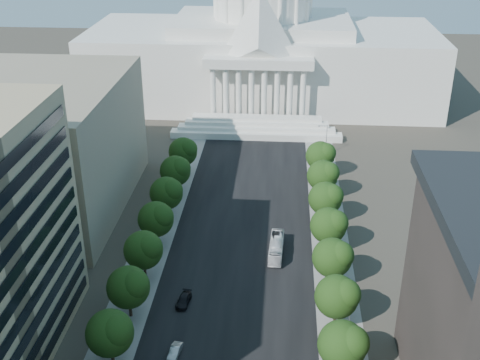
# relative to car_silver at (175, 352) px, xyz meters

# --- Properties ---
(road_asphalt) EXTENTS (30.00, 260.00, 0.01)m
(road_asphalt) POSITION_rel_car_silver_xyz_m (8.44, 39.41, -0.72)
(road_asphalt) COLOR black
(road_asphalt) RESTS_ON ground
(sidewalk_left) EXTENTS (8.00, 260.00, 0.02)m
(sidewalk_left) POSITION_rel_car_silver_xyz_m (-10.56, 39.41, -0.72)
(sidewalk_left) COLOR gray
(sidewalk_left) RESTS_ON ground
(sidewalk_right) EXTENTS (8.00, 260.00, 0.02)m
(sidewalk_right) POSITION_rel_car_silver_xyz_m (27.44, 39.41, -0.72)
(sidewalk_right) COLOR gray
(sidewalk_right) RESTS_ON ground
(capitol) EXTENTS (120.00, 56.00, 73.00)m
(capitol) POSITION_rel_car_silver_xyz_m (8.44, 134.30, 19.29)
(capitol) COLOR white
(capitol) RESTS_ON ground
(office_block_left_far) EXTENTS (38.00, 52.00, 30.00)m
(office_block_left_far) POSITION_rel_car_silver_xyz_m (-39.56, 49.41, 14.28)
(office_block_left_far) COLOR gray
(office_block_left_far) RESTS_ON ground
(tree_l_d) EXTENTS (7.79, 7.60, 9.97)m
(tree_l_d) POSITION_rel_car_silver_xyz_m (-9.23, -2.79, 5.74)
(tree_l_d) COLOR #33261C
(tree_l_d) RESTS_ON ground
(tree_l_e) EXTENTS (7.79, 7.60, 9.97)m
(tree_l_e) POSITION_rel_car_silver_xyz_m (-9.23, 9.21, 5.74)
(tree_l_e) COLOR #33261C
(tree_l_e) RESTS_ON ground
(tree_l_f) EXTENTS (7.79, 7.60, 9.97)m
(tree_l_f) POSITION_rel_car_silver_xyz_m (-9.23, 21.21, 5.74)
(tree_l_f) COLOR #33261C
(tree_l_f) RESTS_ON ground
(tree_l_g) EXTENTS (7.79, 7.60, 9.97)m
(tree_l_g) POSITION_rel_car_silver_xyz_m (-9.23, 33.21, 5.74)
(tree_l_g) COLOR #33261C
(tree_l_g) RESTS_ON ground
(tree_l_h) EXTENTS (7.79, 7.60, 9.97)m
(tree_l_h) POSITION_rel_car_silver_xyz_m (-9.23, 45.21, 5.74)
(tree_l_h) COLOR #33261C
(tree_l_h) RESTS_ON ground
(tree_l_i) EXTENTS (7.79, 7.60, 9.97)m
(tree_l_i) POSITION_rel_car_silver_xyz_m (-9.23, 57.21, 5.74)
(tree_l_i) COLOR #33261C
(tree_l_i) RESTS_ON ground
(tree_l_j) EXTENTS (7.79, 7.60, 9.97)m
(tree_l_j) POSITION_rel_car_silver_xyz_m (-9.23, 69.21, 5.74)
(tree_l_j) COLOR #33261C
(tree_l_j) RESTS_ON ground
(tree_r_d) EXTENTS (7.79, 7.60, 9.97)m
(tree_r_d) POSITION_rel_car_silver_xyz_m (26.77, -2.79, 5.74)
(tree_r_d) COLOR #33261C
(tree_r_d) RESTS_ON ground
(tree_r_e) EXTENTS (7.79, 7.60, 9.97)m
(tree_r_e) POSITION_rel_car_silver_xyz_m (26.77, 9.21, 5.74)
(tree_r_e) COLOR #33261C
(tree_r_e) RESTS_ON ground
(tree_r_f) EXTENTS (7.79, 7.60, 9.97)m
(tree_r_f) POSITION_rel_car_silver_xyz_m (26.77, 21.21, 5.74)
(tree_r_f) COLOR #33261C
(tree_r_f) RESTS_ON ground
(tree_r_g) EXTENTS (7.79, 7.60, 9.97)m
(tree_r_g) POSITION_rel_car_silver_xyz_m (26.77, 33.21, 5.74)
(tree_r_g) COLOR #33261C
(tree_r_g) RESTS_ON ground
(tree_r_h) EXTENTS (7.79, 7.60, 9.97)m
(tree_r_h) POSITION_rel_car_silver_xyz_m (26.77, 45.21, 5.74)
(tree_r_h) COLOR #33261C
(tree_r_h) RESTS_ON ground
(tree_r_i) EXTENTS (7.79, 7.60, 9.97)m
(tree_r_i) POSITION_rel_car_silver_xyz_m (26.77, 57.21, 5.74)
(tree_r_i) COLOR #33261C
(tree_r_i) RESTS_ON ground
(tree_r_j) EXTENTS (7.79, 7.60, 9.97)m
(tree_r_j) POSITION_rel_car_silver_xyz_m (26.77, 69.21, 5.74)
(tree_r_j) COLOR #33261C
(tree_r_j) RESTS_ON ground
(streetlight_c) EXTENTS (2.61, 0.44, 9.00)m
(streetlight_c) POSITION_rel_car_silver_xyz_m (28.34, 9.41, 5.11)
(streetlight_c) COLOR gray
(streetlight_c) RESTS_ON ground
(streetlight_d) EXTENTS (2.61, 0.44, 9.00)m
(streetlight_d) POSITION_rel_car_silver_xyz_m (28.34, 34.41, 5.11)
(streetlight_d) COLOR gray
(streetlight_d) RESTS_ON ground
(streetlight_e) EXTENTS (2.61, 0.44, 9.00)m
(streetlight_e) POSITION_rel_car_silver_xyz_m (28.34, 59.41, 5.11)
(streetlight_e) COLOR gray
(streetlight_e) RESTS_ON ground
(streetlight_f) EXTENTS (2.61, 0.44, 9.00)m
(streetlight_f) POSITION_rel_car_silver_xyz_m (28.34, 84.41, 5.11)
(streetlight_f) COLOR gray
(streetlight_f) RESTS_ON ground
(car_silver) EXTENTS (2.09, 4.51, 1.43)m
(car_silver) POSITION_rel_car_silver_xyz_m (0.00, 0.00, 0.00)
(car_silver) COLOR #B0B4B8
(car_silver) RESTS_ON ground
(car_dark_b) EXTENTS (2.70, 5.33, 1.48)m
(car_dark_b) POSITION_rel_car_silver_xyz_m (-0.70, 13.49, 0.03)
(car_dark_b) COLOR black
(car_dark_b) RESTS_ON ground
(city_bus) EXTENTS (3.14, 11.45, 3.16)m
(city_bus) POSITION_rel_car_silver_xyz_m (15.86, 31.47, 0.86)
(city_bus) COLOR silver
(city_bus) RESTS_ON ground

